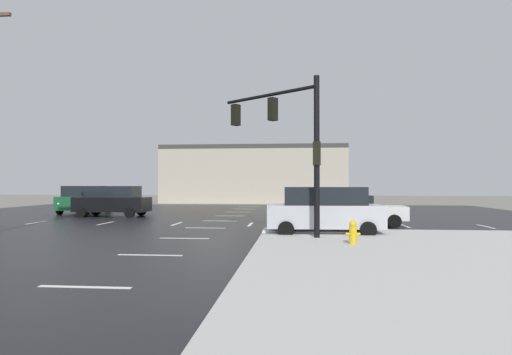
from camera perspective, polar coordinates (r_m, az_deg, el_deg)
name	(u,v)px	position (r m, az deg, el deg)	size (l,w,h in m)	color
ground_plane	(213,225)	(23.01, -5.76, -6.31)	(120.00, 120.00, 0.00)	slate
road_asphalt	(213,224)	(23.00, -5.76, -6.29)	(44.00, 44.00, 0.02)	black
snow_strip_curbside	(310,230)	(18.61, 7.23, -7.06)	(4.00, 1.60, 0.06)	white
lane_markings	(232,227)	(21.45, -3.28, -6.65)	(36.15, 36.15, 0.01)	silver
traffic_signal_mast	(289,133)	(17.22, 4.49, 6.02)	(4.06, 3.20, 6.18)	black
fire_hydrant	(353,232)	(14.83, 12.90, -7.19)	(0.48, 0.26, 0.79)	gold
strip_building_background	(255,175)	(50.91, -0.16, 0.39)	(21.25, 8.00, 6.66)	#BCB29E
suv_green	(85,199)	(33.84, -22.01, -2.67)	(2.29, 4.89, 2.03)	#195933
sedan_white	(357,210)	(22.59, 13.42, -4.22)	(4.61, 2.21, 1.58)	white
suv_black	(112,200)	(29.91, -18.75, -2.93)	(4.88, 2.28, 2.03)	black
suv_silver	(324,210)	(18.22, 9.16, -4.28)	(4.89, 2.31, 2.03)	#B7BABF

